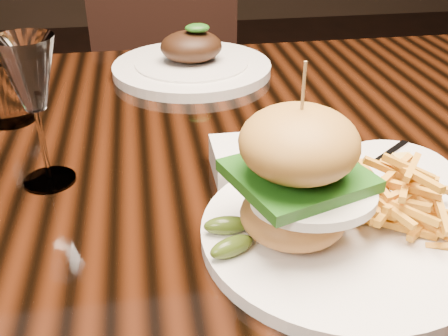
{
  "coord_description": "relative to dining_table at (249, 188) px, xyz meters",
  "views": [
    {
      "loc": [
        -0.14,
        -0.64,
        1.09
      ],
      "look_at": [
        -0.07,
        -0.17,
        0.81
      ],
      "focal_mm": 42.0,
      "sensor_mm": 36.0,
      "label": 1
    }
  ],
  "objects": [
    {
      "name": "dining_table",
      "position": [
        0.0,
        0.0,
        0.0
      ],
      "size": [
        1.6,
        0.9,
        0.75
      ],
      "color": "black",
      "rests_on": "ground"
    },
    {
      "name": "burger_plate",
      "position": [
        0.04,
        -0.23,
        0.13
      ],
      "size": [
        0.29,
        0.29,
        0.2
      ],
      "rotation": [
        0.0,
        0.0,
        0.12
      ],
      "color": "white",
      "rests_on": "dining_table"
    },
    {
      "name": "side_saucer",
      "position": [
        0.16,
        -0.11,
        0.08
      ],
      "size": [
        0.14,
        0.14,
        0.02
      ],
      "rotation": [
        0.0,
        0.0,
        0.12
      ],
      "color": "white",
      "rests_on": "dining_table"
    },
    {
      "name": "ramekin",
      "position": [
        -0.02,
        -0.08,
        0.1
      ],
      "size": [
        0.09,
        0.09,
        0.04
      ],
      "primitive_type": "cube",
      "rotation": [
        0.0,
        0.0,
        0.18
      ],
      "color": "white",
      "rests_on": "dining_table"
    },
    {
      "name": "wine_glass",
      "position": [
        -0.27,
        -0.06,
        0.21
      ],
      "size": [
        0.07,
        0.07,
        0.18
      ],
      "color": "white",
      "rests_on": "dining_table"
    },
    {
      "name": "water_tumbler",
      "position": [
        -0.34,
        0.13,
        0.12
      ],
      "size": [
        0.07,
        0.07,
        0.1
      ],
      "primitive_type": "cylinder",
      "color": "white",
      "rests_on": "dining_table"
    },
    {
      "name": "far_dish",
      "position": [
        -0.05,
        0.29,
        0.09
      ],
      "size": [
        0.29,
        0.29,
        0.09
      ],
      "rotation": [
        0.0,
        0.0,
        -0.09
      ],
      "color": "white",
      "rests_on": "dining_table"
    },
    {
      "name": "chair_far",
      "position": [
        -0.06,
        0.89,
        -0.13
      ],
      "size": [
        0.48,
        0.49,
        0.95
      ],
      "rotation": [
        0.0,
        0.0,
        0.05
      ],
      "color": "black",
      "rests_on": "ground"
    }
  ]
}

